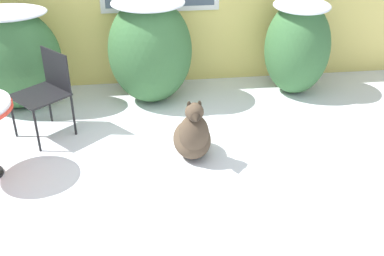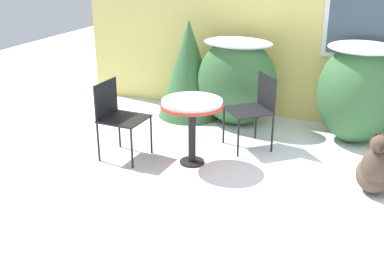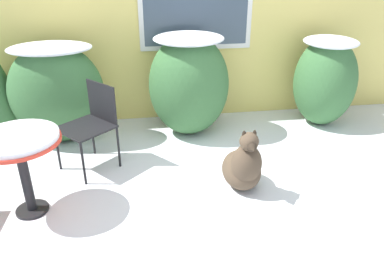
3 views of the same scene
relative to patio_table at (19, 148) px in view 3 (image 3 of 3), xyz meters
The scene contains 7 objects.
ground_plane 1.64m from the patio_table, ahead, with size 16.00×16.00×0.00m, color white.
shrub_left 1.40m from the patio_table, 87.66° to the left, with size 1.08×0.72×1.19m.
shrub_middle 2.13m from the patio_table, 41.07° to the left, with size 0.97×0.87×1.25m.
shrub_right 3.66m from the patio_table, 22.86° to the left, with size 0.78×0.79×1.15m.
patio_table is the anchor object (origin of this frame).
patio_chair_near_table 0.89m from the patio_table, 55.50° to the left, with size 0.67×0.67×0.89m.
dog 1.98m from the patio_table, ahead, with size 0.37×0.67×0.68m.
Camera 3 is at (-0.47, -2.62, 2.10)m, focal length 35.00 mm.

